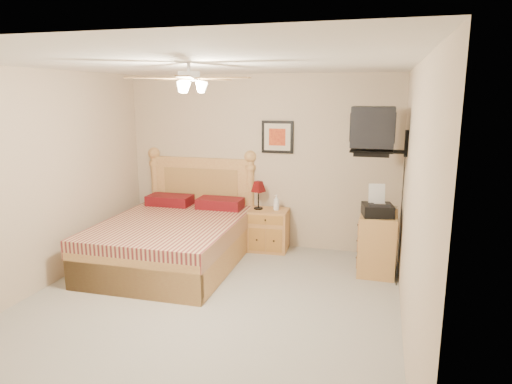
% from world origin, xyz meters
% --- Properties ---
extents(floor, '(4.50, 4.50, 0.00)m').
position_xyz_m(floor, '(0.00, 0.00, 0.00)').
color(floor, gray).
rests_on(floor, ground).
extents(ceiling, '(4.00, 4.50, 0.04)m').
position_xyz_m(ceiling, '(0.00, 0.00, 2.50)').
color(ceiling, white).
rests_on(ceiling, ground).
extents(wall_back, '(4.00, 0.04, 2.50)m').
position_xyz_m(wall_back, '(0.00, 2.25, 1.25)').
color(wall_back, '#BFAA8D').
rests_on(wall_back, ground).
extents(wall_front, '(4.00, 0.04, 2.50)m').
position_xyz_m(wall_front, '(0.00, -2.25, 1.25)').
color(wall_front, '#BFAA8D').
rests_on(wall_front, ground).
extents(wall_left, '(0.04, 4.50, 2.50)m').
position_xyz_m(wall_left, '(-2.00, 0.00, 1.25)').
color(wall_left, '#BFAA8D').
rests_on(wall_left, ground).
extents(wall_right, '(0.04, 4.50, 2.50)m').
position_xyz_m(wall_right, '(2.00, 0.00, 1.25)').
color(wall_right, '#BFAA8D').
rests_on(wall_right, ground).
extents(bed, '(1.70, 2.21, 1.42)m').
position_xyz_m(bed, '(-0.89, 1.12, 0.71)').
color(bed, '#BC7D4A').
rests_on(bed, ground).
extents(nightstand, '(0.57, 0.44, 0.60)m').
position_xyz_m(nightstand, '(0.20, 2.00, 0.30)').
color(nightstand, '#C3893B').
rests_on(nightstand, ground).
extents(table_lamp, '(0.29, 0.29, 0.41)m').
position_xyz_m(table_lamp, '(0.05, 2.02, 0.80)').
color(table_lamp, '#54090A').
rests_on(table_lamp, nightstand).
extents(lotion_bottle, '(0.11, 0.11, 0.22)m').
position_xyz_m(lotion_bottle, '(0.31, 2.02, 0.71)').
color(lotion_bottle, white).
rests_on(lotion_bottle, nightstand).
extents(framed_picture, '(0.46, 0.04, 0.46)m').
position_xyz_m(framed_picture, '(0.27, 2.23, 1.62)').
color(framed_picture, black).
rests_on(framed_picture, wall_back).
extents(dresser, '(0.46, 0.65, 0.76)m').
position_xyz_m(dresser, '(1.73, 1.57, 0.38)').
color(dresser, '#B77947').
rests_on(dresser, ground).
extents(fax_machine, '(0.42, 0.44, 0.38)m').
position_xyz_m(fax_machine, '(1.70, 1.47, 0.95)').
color(fax_machine, black).
rests_on(fax_machine, dresser).
extents(magazine_lower, '(0.19, 0.25, 0.02)m').
position_xyz_m(magazine_lower, '(1.72, 1.75, 0.77)').
color(magazine_lower, '#B0A58F').
rests_on(magazine_lower, dresser).
extents(magazine_upper, '(0.26, 0.31, 0.02)m').
position_xyz_m(magazine_upper, '(1.73, 1.78, 0.79)').
color(magazine_upper, tan).
rests_on(magazine_upper, magazine_lower).
extents(wall_tv, '(0.56, 0.46, 0.58)m').
position_xyz_m(wall_tv, '(1.75, 1.34, 1.81)').
color(wall_tv, black).
rests_on(wall_tv, wall_right).
extents(ceiling_fan, '(1.14, 1.14, 0.28)m').
position_xyz_m(ceiling_fan, '(0.00, -0.20, 2.36)').
color(ceiling_fan, silver).
rests_on(ceiling_fan, ceiling).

